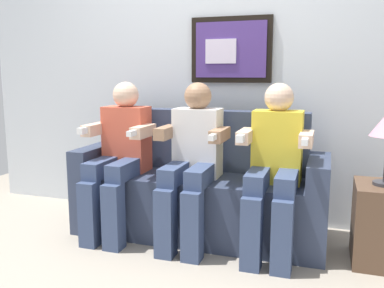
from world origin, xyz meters
name	(u,v)px	position (x,y,z in m)	size (l,w,h in m)	color
ground_plane	(185,251)	(0.00, 0.00, 0.00)	(5.45, 5.45, 0.00)	#9E9384
back_wall_assembly	(217,57)	(0.00, 0.76, 1.30)	(4.19, 0.10, 2.60)	silver
couch	(200,193)	(0.00, 0.33, 0.31)	(1.79, 0.58, 0.90)	#333D56
person_on_left	(120,153)	(-0.55, 0.16, 0.61)	(0.46, 0.56, 1.11)	#D8593F
person_in_middle	(192,157)	(0.00, 0.16, 0.61)	(0.46, 0.56, 1.11)	white
person_on_right	(275,163)	(0.55, 0.16, 0.61)	(0.46, 0.56, 1.11)	yellow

